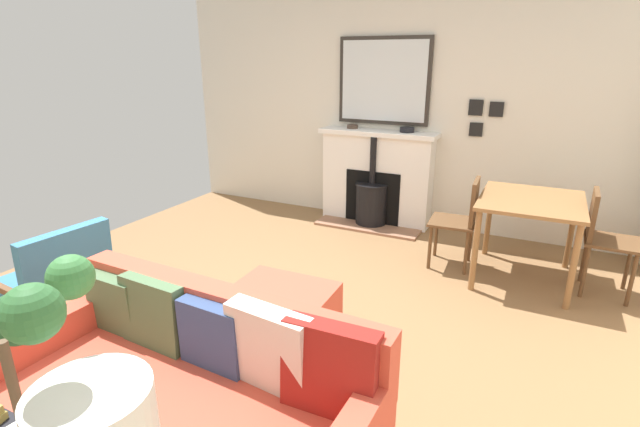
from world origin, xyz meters
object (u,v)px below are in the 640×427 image
Objects in this scene: mantel_bowl_near at (352,126)px; sofa at (187,399)px; dining_table at (530,210)px; dining_chair_near_fireplace at (462,216)px; fireplace at (376,182)px; dining_chair_by_back_wall at (602,234)px; armchair_accent at (58,274)px; ottoman at (281,311)px; mantel_bowl_far at (407,129)px.

mantel_bowl_near is 3.82m from sofa.
mantel_bowl_near is 2.22m from dining_table.
dining_chair_near_fireplace is at bearing 165.40° from sofa.
dining_chair_near_fireplace is (0.86, 1.44, -0.61)m from mantel_bowl_near.
sofa is 2.91m from dining_chair_near_fireplace.
dining_chair_by_back_wall is (0.82, 2.22, 0.03)m from fireplace.
armchair_accent is (3.16, -1.15, -0.03)m from fireplace.
dining_table reaches higher than ottoman.
ottoman is at bearing -38.36° from dining_table.
dining_table is at bearing 89.58° from dining_chair_near_fireplace.
mantel_bowl_far is at bearing -178.96° from sofa.
armchair_accent is at bearing -55.15° from dining_chair_by_back_wall.
armchair_accent is at bearing -14.51° from mantel_bowl_near.
sofa is 1.61m from armchair_accent.
armchair_accent is (0.57, -1.42, 0.22)m from ottoman.
fireplace is 0.70m from mantel_bowl_far.
mantel_bowl_near is 0.64m from mantel_bowl_far.
fireplace reaches higher than dining_table.
dining_table is at bearing 66.54° from mantel_bowl_near.
sofa reaches higher than dining_table.
mantel_bowl_far is at bearing -122.68° from dining_table.
dining_chair_by_back_wall is (0.86, 2.54, -0.59)m from mantel_bowl_near.
sofa is (3.68, 0.07, -0.75)m from mantel_bowl_far.
mantel_bowl_far reaches higher than dining_chair_by_back_wall.
armchair_accent reaches higher than dining_table.
dining_table is 1.11× the size of dining_chair_near_fireplace.
fireplace is at bearing -116.16° from dining_table.
dining_chair_near_fireplace is 1.09m from dining_chair_by_back_wall.
armchair_accent is (3.21, -1.47, -0.65)m from mantel_bowl_far.
mantel_bowl_far reaches higher than dining_table.
dining_chair_near_fireplace is at bearing -90.42° from dining_table.
ottoman is at bearing -173.31° from sofa.
mantel_bowl_far is at bearing 90.00° from mantel_bowl_near.
dining_chair_near_fireplace reaches higher than ottoman.
dining_chair_near_fireplace is (-0.00, -0.55, -0.14)m from dining_table.
fireplace reaches higher than armchair_accent.
dining_chair_by_back_wall is (-0.00, 0.55, -0.12)m from dining_table.
mantel_bowl_far is 1.67m from dining_table.
dining_table is at bearing 63.84° from fireplace.
mantel_bowl_near is at bearing 165.49° from armchair_accent.
mantel_bowl_near is 0.07× the size of sofa.
dining_chair_by_back_wall is at bearing 132.28° from ottoman.
mantel_bowl_near reaches higher than fireplace.
dining_table is (0.82, 1.67, 0.15)m from fireplace.
ottoman is 1.54m from armchair_accent.
dining_chair_by_back_wall is at bearing 90.22° from dining_table.
dining_table is at bearing -89.78° from dining_chair_by_back_wall.
mantel_bowl_near reaches higher than sofa.
dining_chair_by_back_wall is (-2.35, 3.37, 0.05)m from armchair_accent.
fireplace is 1.43× the size of dining_table.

